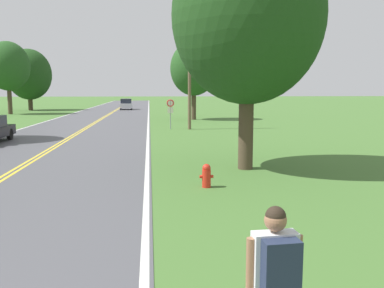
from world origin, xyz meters
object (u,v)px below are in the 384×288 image
(tree_left_verge, at_px, (29,74))
(tree_far_back, at_px, (194,69))
(hitchhiker_person, at_px, (276,272))
(tree_mid_treeline, at_px, (8,66))
(fire_hydrant, at_px, (206,175))
(traffic_sign, at_px, (170,107))
(tree_right_cluster, at_px, (248,17))
(car_silver_van_mid_near, at_px, (126,104))

(tree_left_verge, bearing_deg, tree_far_back, -44.79)
(hitchhiker_person, height_order, tree_left_verge, tree_left_verge)
(tree_left_verge, height_order, tree_mid_treeline, tree_left_verge)
(hitchhiker_person, bearing_deg, fire_hydrant, -6.63)
(traffic_sign, distance_m, tree_right_cluster, 17.04)
(tree_right_cluster, distance_m, tree_far_back, 26.51)
(hitchhiker_person, distance_m, fire_hydrant, 8.38)
(tree_mid_treeline, distance_m, tree_right_cluster, 43.92)
(tree_left_verge, bearing_deg, hitchhiker_person, -72.25)
(tree_left_verge, bearing_deg, traffic_sign, -58.87)
(tree_right_cluster, relative_size, tree_far_back, 1.13)
(traffic_sign, height_order, tree_left_verge, tree_left_verge)
(tree_far_back, bearing_deg, tree_right_cluster, -91.92)
(hitchhiker_person, height_order, tree_mid_treeline, tree_mid_treeline)
(hitchhiker_person, relative_size, traffic_sign, 0.78)
(tree_right_cluster, xyz_separation_m, tree_far_back, (0.89, 26.49, -0.51))
(car_silver_van_mid_near, bearing_deg, tree_right_cluster, 6.19)
(hitchhiker_person, xyz_separation_m, car_silver_van_mid_near, (-4.90, 60.52, -0.23))
(hitchhiker_person, bearing_deg, tree_mid_treeline, 17.17)
(traffic_sign, xyz_separation_m, car_silver_van_mid_near, (-5.22, 32.89, -0.86))
(fire_hydrant, bearing_deg, tree_right_cluster, 56.01)
(tree_left_verge, bearing_deg, fire_hydrant, -69.17)
(hitchhiker_person, bearing_deg, tree_far_back, -8.50)
(tree_mid_treeline, xyz_separation_m, tree_far_back, (22.06, -11.99, -0.80))
(hitchhiker_person, xyz_separation_m, traffic_sign, (0.33, 27.62, 0.63))
(tree_mid_treeline, bearing_deg, tree_left_verge, 92.09)
(tree_right_cluster, distance_m, car_silver_van_mid_near, 50.10)
(traffic_sign, relative_size, car_silver_van_mid_near, 0.54)
(tree_left_verge, bearing_deg, tree_mid_treeline, -87.91)
(traffic_sign, relative_size, tree_far_back, 0.29)
(tree_mid_treeline, relative_size, tree_right_cluster, 1.01)
(traffic_sign, height_order, car_silver_van_mid_near, traffic_sign)
(tree_mid_treeline, xyz_separation_m, tree_right_cluster, (21.17, -38.48, -0.28))
(tree_right_cluster, relative_size, car_silver_van_mid_near, 2.10)
(fire_hydrant, relative_size, tree_mid_treeline, 0.08)
(fire_hydrant, relative_size, traffic_sign, 0.32)
(hitchhiker_person, distance_m, tree_left_verge, 63.07)
(fire_hydrant, height_order, car_silver_van_mid_near, car_silver_van_mid_near)
(hitchhiker_person, distance_m, tree_mid_treeline, 53.32)
(fire_hydrant, height_order, tree_right_cluster, tree_right_cluster)
(hitchhiker_person, height_order, fire_hydrant, hitchhiker_person)
(hitchhiker_person, bearing_deg, tree_left_verge, 14.17)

